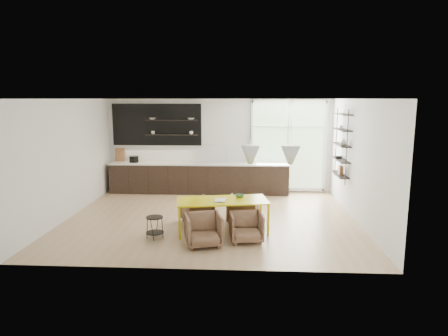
% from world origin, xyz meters
% --- Properties ---
extents(room, '(7.02, 6.01, 2.91)m').
position_xyz_m(room, '(0.58, 1.10, 1.46)').
color(room, tan).
rests_on(room, ground).
extents(kitchen_run, '(5.54, 0.69, 2.75)m').
position_xyz_m(kitchen_run, '(-0.70, 2.69, 0.60)').
color(kitchen_run, black).
rests_on(kitchen_run, ground).
extents(right_shelving, '(0.26, 1.22, 1.90)m').
position_xyz_m(right_shelving, '(3.36, 1.17, 1.65)').
color(right_shelving, black).
rests_on(right_shelving, ground).
extents(dining_table, '(2.09, 1.21, 0.72)m').
position_xyz_m(dining_table, '(0.34, -0.98, 0.67)').
color(dining_table, '#D3C301').
rests_on(dining_table, ground).
extents(armchair_back_left, '(0.89, 0.90, 0.60)m').
position_xyz_m(armchair_back_left, '(-0.30, -0.35, 0.30)').
color(armchair_back_left, brown).
rests_on(armchair_back_left, ground).
extents(armchair_back_right, '(0.77, 0.79, 0.64)m').
position_xyz_m(armchair_back_right, '(0.79, -0.26, 0.32)').
color(armchair_back_right, brown).
rests_on(armchair_back_right, ground).
extents(armchair_front_left, '(0.86, 0.87, 0.65)m').
position_xyz_m(armchair_front_left, '(0.02, -1.86, 0.32)').
color(armchair_front_left, brown).
rests_on(armchair_front_left, ground).
extents(armchair_front_right, '(0.73, 0.75, 0.61)m').
position_xyz_m(armchair_front_right, '(0.87, -1.56, 0.30)').
color(armchair_front_right, brown).
rests_on(armchair_front_right, ground).
extents(wire_stool, '(0.38, 0.38, 0.48)m').
position_xyz_m(wire_stool, '(-1.04, -1.53, 0.31)').
color(wire_stool, black).
rests_on(wire_stool, ground).
extents(table_book, '(0.24, 0.32, 0.03)m').
position_xyz_m(table_book, '(0.18, -1.08, 0.73)').
color(table_book, white).
rests_on(table_book, dining_table).
extents(table_bowl, '(0.24, 0.24, 0.06)m').
position_xyz_m(table_bowl, '(0.72, -0.72, 0.75)').
color(table_bowl, '#45714A').
rests_on(table_bowl, dining_table).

